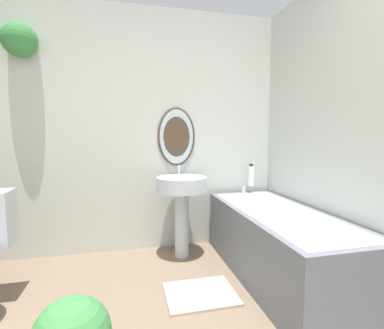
# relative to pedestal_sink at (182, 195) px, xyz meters

# --- Properties ---
(wall_back) EXTENTS (2.91, 0.29, 2.40)m
(wall_back) POSITION_rel_pedestal_sink_xyz_m (-0.41, 0.30, 0.64)
(wall_back) COLOR silver
(wall_back) RESTS_ON ground_plane
(wall_right) EXTENTS (0.06, 2.43, 2.40)m
(wall_right) POSITION_rel_pedestal_sink_xyz_m (1.07, -0.88, 0.60)
(wall_right) COLOR silver
(wall_right) RESTS_ON ground_plane
(pedestal_sink) EXTENTS (0.47, 0.47, 0.87)m
(pedestal_sink) POSITION_rel_pedestal_sink_xyz_m (0.00, 0.00, 0.00)
(pedestal_sink) COLOR silver
(pedestal_sink) RESTS_ON ground_plane
(bathtub) EXTENTS (0.66, 1.60, 0.63)m
(bathtub) POSITION_rel_pedestal_sink_xyz_m (0.69, -0.57, -0.31)
(bathtub) COLOR slate
(bathtub) RESTS_ON ground_plane
(shampoo_bottle) EXTENTS (0.07, 0.07, 0.23)m
(shampoo_bottle) POSITION_rel_pedestal_sink_xyz_m (0.78, 0.16, 0.14)
(shampoo_bottle) COLOR white
(shampoo_bottle) RESTS_ON bathtub
(bath_mat) EXTENTS (0.50, 0.40, 0.02)m
(bath_mat) POSITION_rel_pedestal_sink_xyz_m (-0.00, -0.68, -0.59)
(bath_mat) COLOR #B7A88E
(bath_mat) RESTS_ON ground_plane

